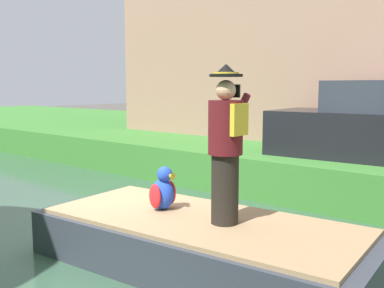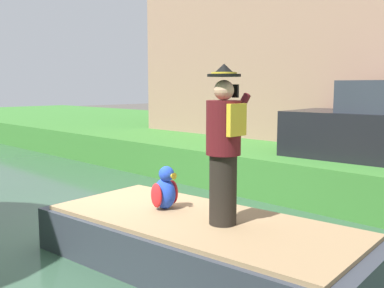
{
  "view_description": "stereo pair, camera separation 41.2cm",
  "coord_description": "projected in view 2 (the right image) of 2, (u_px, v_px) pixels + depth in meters",
  "views": [
    {
      "loc": [
        -4.09,
        -5.23,
        2.32
      ],
      "look_at": [
        0.02,
        -1.73,
        1.61
      ],
      "focal_mm": 41.83,
      "sensor_mm": 36.0,
      "label": 1
    },
    {
      "loc": [
        -3.81,
        -5.54,
        2.32
      ],
      "look_at": [
        0.02,
        -1.73,
        1.61
      ],
      "focal_mm": 41.83,
      "sensor_mm": 36.0,
      "label": 2
    }
  ],
  "objects": [
    {
      "name": "parrot_plush",
      "position": [
        165.0,
        190.0,
        5.84
      ],
      "size": [
        0.36,
        0.34,
        0.57
      ],
      "color": "blue",
      "rests_on": "boat"
    },
    {
      "name": "grass_bank_far",
      "position": [
        347.0,
        154.0,
        12.29
      ],
      "size": [
        9.53,
        48.0,
        0.91
      ],
      "primitive_type": "cube",
      "color": "#38752D",
      "rests_on": "ground"
    },
    {
      "name": "boat",
      "position": [
        200.0,
        243.0,
        5.48
      ],
      "size": [
        2.19,
        4.35,
        0.61
      ],
      "color": "#333842",
      "rests_on": "canal_water"
    },
    {
      "name": "person_pirate",
      "position": [
        224.0,
        145.0,
        5.11
      ],
      "size": [
        0.61,
        0.42,
        1.85
      ],
      "rotation": [
        0.0,
        0.0,
        0.04
      ],
      "color": "black",
      "rests_on": "boat"
    },
    {
      "name": "ground_plane",
      "position": [
        111.0,
        238.0,
        6.85
      ],
      "size": [
        80.0,
        80.0,
        0.0
      ],
      "primitive_type": "plane",
      "color": "#4C4742"
    },
    {
      "name": "canal_water",
      "position": [
        111.0,
        235.0,
        6.84
      ],
      "size": [
        6.12,
        48.0,
        0.1
      ],
      "primitive_type": "cube",
      "color": "#33513D",
      "rests_on": "ground"
    }
  ]
}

